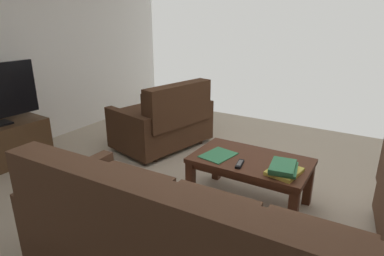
# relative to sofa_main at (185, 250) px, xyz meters

# --- Properties ---
(ground_plane) EXTENTS (5.98, 5.16, 0.01)m
(ground_plane) POSITION_rel_sofa_main_xyz_m (0.10, -1.09, -0.39)
(ground_plane) COLOR tan
(wall_right) EXTENTS (0.12, 5.16, 2.63)m
(wall_right) POSITION_rel_sofa_main_xyz_m (3.09, -1.09, 0.93)
(wall_right) COLOR white
(wall_right) RESTS_ON ground
(sofa_main) EXTENTS (2.09, 0.87, 0.91)m
(sofa_main) POSITION_rel_sofa_main_xyz_m (0.00, 0.00, 0.00)
(sofa_main) COLOR black
(sofa_main) RESTS_ON ground
(loveseat_near) EXTENTS (1.00, 1.28, 0.86)m
(loveseat_near) POSITION_rel_sofa_main_xyz_m (1.52, -1.91, -0.03)
(loveseat_near) COLOR black
(loveseat_near) RESTS_ON ground
(coffee_table) EXTENTS (1.00, 0.60, 0.43)m
(coffee_table) POSITION_rel_sofa_main_xyz_m (0.11, -1.23, -0.02)
(coffee_table) COLOR #4C2819
(coffee_table) RESTS_ON ground
(book_stack) EXTENTS (0.26, 0.32, 0.08)m
(book_stack) POSITION_rel_sofa_main_xyz_m (-0.22, -1.10, 0.09)
(book_stack) COLOR #E0CC4C
(book_stack) RESTS_ON coffee_table
(tv_remote) EXTENTS (0.07, 0.17, 0.02)m
(tv_remote) POSITION_rel_sofa_main_xyz_m (0.14, -1.06, 0.06)
(tv_remote) COLOR black
(tv_remote) RESTS_ON coffee_table
(loose_magazine) EXTENTS (0.28, 0.34, 0.01)m
(loose_magazine) POSITION_rel_sofa_main_xyz_m (0.38, -1.14, 0.05)
(loose_magazine) COLOR #337F51
(loose_magazine) RESTS_ON coffee_table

